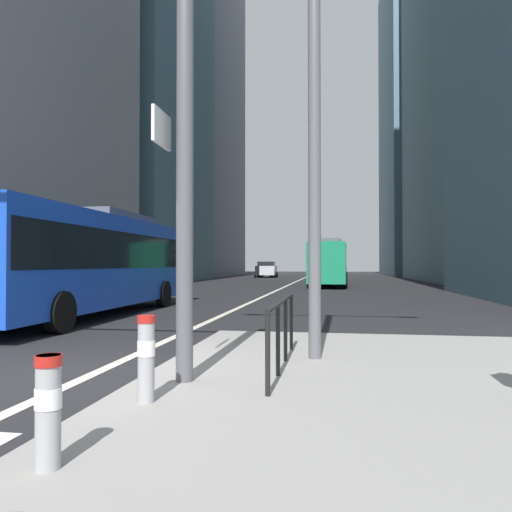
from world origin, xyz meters
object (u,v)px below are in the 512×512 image
at_px(city_bus_blue_oncoming, 88,258).
at_px(car_receding_far, 325,270).
at_px(bollard_left, 48,405).
at_px(bollard_right, 146,354).
at_px(car_oncoming_far, 269,269).
at_px(car_receding_near, 329,269).
at_px(traffic_signal_gantry, 56,83).
at_px(street_lamp_post, 314,37).
at_px(city_bus_red_receding, 329,261).
at_px(car_oncoming_mid, 264,269).

distance_m(city_bus_blue_oncoming, car_receding_far, 40.29).
relative_size(bollard_left, bollard_right, 0.88).
distance_m(city_bus_blue_oncoming, car_oncoming_far, 44.98).
height_order(city_bus_blue_oncoming, car_receding_near, city_bus_blue_oncoming).
distance_m(car_receding_far, bollard_right, 48.96).
bearing_deg(traffic_signal_gantry, car_receding_near, 87.11).
relative_size(city_bus_blue_oncoming, street_lamp_post, 1.41).
bearing_deg(city_bus_blue_oncoming, city_bus_red_receding, 72.21).
relative_size(traffic_signal_gantry, bollard_left, 7.24).
distance_m(car_oncoming_mid, bollard_left, 56.45).
distance_m(city_bus_red_receding, car_oncoming_far, 23.77).
height_order(bollard_left, bollard_right, bollard_right).
relative_size(car_oncoming_far, street_lamp_post, 0.54).
distance_m(street_lamp_post, bollard_right, 5.64).
height_order(car_oncoming_far, traffic_signal_gantry, traffic_signal_gantry).
xyz_separation_m(city_bus_red_receding, car_oncoming_far, (-7.58, 22.51, -0.85)).
relative_size(city_bus_blue_oncoming, traffic_signal_gantry, 1.88).
xyz_separation_m(street_lamp_post, bollard_left, (-1.75, -4.51, -4.67)).
xyz_separation_m(car_receding_far, street_lamp_post, (0.75, -46.19, 4.29)).
distance_m(car_receding_near, street_lamp_post, 57.78).
relative_size(city_bus_blue_oncoming, bollard_right, 12.04).
relative_size(city_bus_blue_oncoming, bollard_left, 13.62).
xyz_separation_m(traffic_signal_gantry, bollard_left, (1.63, -2.72, -3.47)).
height_order(car_receding_far, car_oncoming_far, same).
height_order(car_oncoming_mid, bollard_right, car_oncoming_mid).
bearing_deg(bollard_right, street_lamp_post, 58.28).
height_order(city_bus_red_receding, car_receding_far, city_bus_red_receding).
distance_m(city_bus_blue_oncoming, bollard_right, 10.84).
xyz_separation_m(street_lamp_post, bollard_right, (-1.71, -2.76, -4.61)).
bearing_deg(city_bus_red_receding, car_receding_near, 90.56).
bearing_deg(car_receding_near, traffic_signal_gantry, -92.89).
height_order(car_receding_near, bollard_left, car_receding_near).
bearing_deg(street_lamp_post, city_bus_red_receding, 90.21).
bearing_deg(traffic_signal_gantry, car_receding_far, 86.85).
bearing_deg(bollard_right, bollard_left, -91.63).
xyz_separation_m(city_bus_blue_oncoming, bollard_left, (5.55, -10.96, -1.22)).
xyz_separation_m(car_receding_near, car_receding_far, (-0.36, -11.43, -0.00)).
height_order(car_receding_near, car_receding_far, same).
xyz_separation_m(city_bus_blue_oncoming, bollard_right, (5.60, -9.21, -1.17)).
relative_size(city_bus_red_receding, traffic_signal_gantry, 1.79).
relative_size(car_oncoming_far, traffic_signal_gantry, 0.72).
bearing_deg(street_lamp_post, car_receding_near, 90.39).
relative_size(car_oncoming_far, bollard_left, 5.22).
bearing_deg(bollard_right, city_bus_red_receding, 87.11).
bearing_deg(car_receding_near, street_lamp_post, -89.61).
xyz_separation_m(car_oncoming_mid, bollard_right, (6.55, -54.32, -0.32)).
xyz_separation_m(city_bus_blue_oncoming, street_lamp_post, (7.31, -6.45, 3.45)).
bearing_deg(city_bus_blue_oncoming, bollard_right, -58.67).
bearing_deg(car_oncoming_mid, street_lamp_post, -80.91).
bearing_deg(street_lamp_post, car_receding_far, 90.93).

